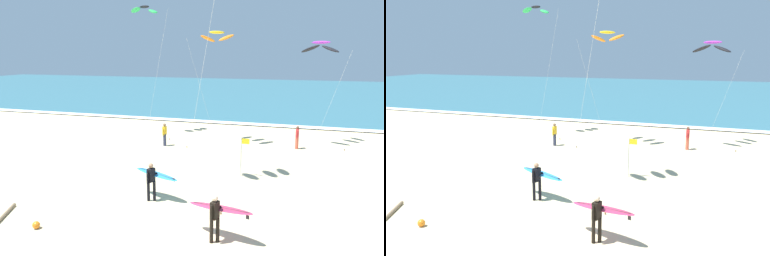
# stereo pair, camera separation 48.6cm
# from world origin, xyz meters

# --- Properties ---
(ground_plane) EXTENTS (160.00, 160.00, 0.00)m
(ground_plane) POSITION_xyz_m (0.00, 0.00, 0.00)
(ground_plane) COLOR beige
(ocean_water) EXTENTS (160.00, 60.00, 0.08)m
(ocean_water) POSITION_xyz_m (0.00, 52.42, 0.04)
(ocean_water) COLOR #336B7A
(ocean_water) RESTS_ON ground
(shoreline_foam) EXTENTS (160.00, 1.28, 0.01)m
(shoreline_foam) POSITION_xyz_m (0.00, 22.72, 0.09)
(shoreline_foam) COLOR white
(shoreline_foam) RESTS_ON ocean_water
(surfer_lead) EXTENTS (2.34, 1.20, 1.71)m
(surfer_lead) POSITION_xyz_m (-2.02, 3.82, 1.05)
(surfer_lead) COLOR black
(surfer_lead) RESTS_ON ground
(surfer_trailing) EXTENTS (2.53, 1.20, 1.71)m
(surfer_trailing) POSITION_xyz_m (1.54, 1.11, 1.05)
(surfer_trailing) COLOR black
(surfer_trailing) RESTS_ON ground
(kite_arc_charcoal_near) EXTENTS (3.69, 3.01, 9.95)m
(kite_arc_charcoal_near) POSITION_xyz_m (-8.30, 16.75, 9.63)
(kite_arc_charcoal_near) COLOR green
(kite_arc_charcoal_near) RESTS_ON ground
(kite_arc_golden_far) EXTENTS (2.95, 3.30, 7.86)m
(kite_arc_golden_far) POSITION_xyz_m (-2.12, 15.03, 7.49)
(kite_arc_golden_far) COLOR orange
(kite_arc_golden_far) RESTS_ON ground
(kite_arc_violet_close) EXTENTS (3.32, 3.09, 7.18)m
(kite_arc_violet_close) POSITION_xyz_m (4.69, 16.88, 6.78)
(kite_arc_violet_close) COLOR black
(kite_arc_violet_close) RESTS_ON ground
(bystander_yellow_top) EXTENTS (0.23, 0.50, 1.59)m
(bystander_yellow_top) POSITION_xyz_m (-5.28, 13.07, 0.81)
(bystander_yellow_top) COLOR #2D334C
(bystander_yellow_top) RESTS_ON ground
(bystander_red_top) EXTENTS (0.22, 0.50, 1.59)m
(bystander_red_top) POSITION_xyz_m (3.54, 15.04, 0.81)
(bystander_red_top) COLOR #D8593F
(bystander_red_top) RESTS_ON ground
(lifeguard_flag) EXTENTS (0.44, 0.05, 2.10)m
(lifeguard_flag) POSITION_xyz_m (1.07, 8.19, 1.27)
(lifeguard_flag) COLOR silver
(lifeguard_flag) RESTS_ON ground
(beach_ball) EXTENTS (0.28, 0.28, 0.28)m
(beach_ball) POSITION_xyz_m (-5.02, -0.11, 0.14)
(beach_ball) COLOR orange
(beach_ball) RESTS_ON ground
(driftwood_log) EXTENTS (0.81, 1.65, 0.14)m
(driftwood_log) POSITION_xyz_m (-7.02, 0.52, 0.07)
(driftwood_log) COLOR #846B4C
(driftwood_log) RESTS_ON ground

